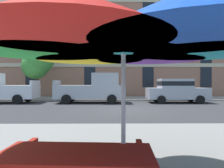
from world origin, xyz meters
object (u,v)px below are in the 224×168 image
object	(u,v)px
sedan_silver	(176,90)
patio_umbrella	(123,36)
pickup_silver	(94,89)
street_tree_left	(37,63)

from	to	relation	value
sedan_silver	patio_umbrella	world-z (taller)	patio_umbrella
pickup_silver	sedan_silver	xyz separation A→B (m)	(6.13, -0.00, -0.08)
street_tree_left	patio_umbrella	bearing A→B (deg)	-67.29
patio_umbrella	pickup_silver	bearing A→B (deg)	96.25
sedan_silver	street_tree_left	distance (m)	11.79
pickup_silver	street_tree_left	size ratio (longest dim) A/B	1.09
sedan_silver	street_tree_left	size ratio (longest dim) A/B	0.94
pickup_silver	street_tree_left	bearing A→B (deg)	151.20
pickup_silver	patio_umbrella	xyz separation A→B (m)	(1.39, -12.70, 1.17)
sedan_silver	street_tree_left	xyz separation A→B (m)	(-11.23, 2.80, 2.26)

